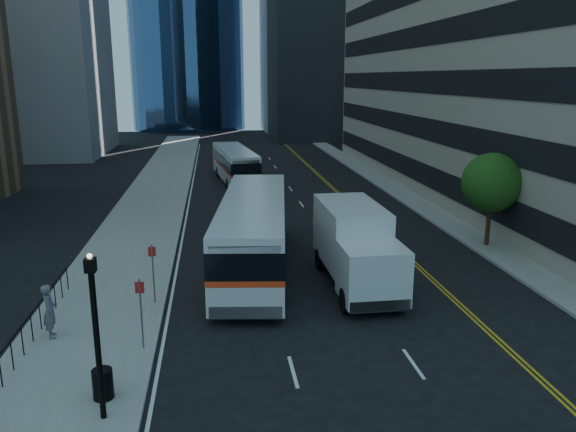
% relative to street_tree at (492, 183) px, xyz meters
% --- Properties ---
extents(ground, '(160.00, 160.00, 0.00)m').
position_rel_street_tree_xyz_m(ground, '(-9.00, -8.00, -3.64)').
color(ground, black).
rests_on(ground, ground).
extents(sidewalk_west, '(5.00, 90.00, 0.15)m').
position_rel_street_tree_xyz_m(sidewalk_west, '(-19.50, 17.00, -3.57)').
color(sidewalk_west, gray).
rests_on(sidewalk_west, ground).
extents(sidewalk_east, '(2.00, 90.00, 0.15)m').
position_rel_street_tree_xyz_m(sidewalk_east, '(-0.00, 17.00, -3.57)').
color(sidewalk_east, gray).
rests_on(sidewalk_east, ground).
extents(midrise_west, '(18.00, 18.00, 35.00)m').
position_rel_street_tree_xyz_m(midrise_west, '(-37.00, 44.00, 13.86)').
color(midrise_west, gray).
rests_on(midrise_west, ground).
extents(street_tree, '(3.20, 3.20, 5.10)m').
position_rel_street_tree_xyz_m(street_tree, '(0.00, 0.00, 0.00)').
color(street_tree, '#332114').
rests_on(street_tree, sidewalk_east).
extents(lamp_post, '(0.28, 0.28, 4.56)m').
position_rel_street_tree_xyz_m(lamp_post, '(-18.00, -14.00, -0.92)').
color(lamp_post, black).
rests_on(lamp_post, sidewalk_west).
extents(bus_front, '(4.58, 13.88, 3.51)m').
position_rel_street_tree_xyz_m(bus_front, '(-13.00, -1.87, -1.72)').
color(bus_front, silver).
rests_on(bus_front, ground).
extents(bus_rear, '(3.87, 11.69, 2.96)m').
position_rel_street_tree_xyz_m(bus_rear, '(-13.00, 21.90, -2.03)').
color(bus_rear, silver).
rests_on(bus_rear, ground).
extents(box_truck, '(2.66, 7.43, 3.55)m').
position_rel_street_tree_xyz_m(box_truck, '(-8.66, -4.76, -1.77)').
color(box_truck, silver).
rests_on(box_truck, ground).
extents(trash_can, '(0.65, 0.65, 0.88)m').
position_rel_street_tree_xyz_m(trash_can, '(-18.18, -13.00, -3.05)').
color(trash_can, black).
rests_on(trash_can, sidewalk_west).
extents(pedestrian, '(0.65, 0.82, 1.98)m').
position_rel_street_tree_xyz_m(pedestrian, '(-20.73, -8.71, -2.50)').
color(pedestrian, '#56565D').
rests_on(pedestrian, sidewalk_west).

